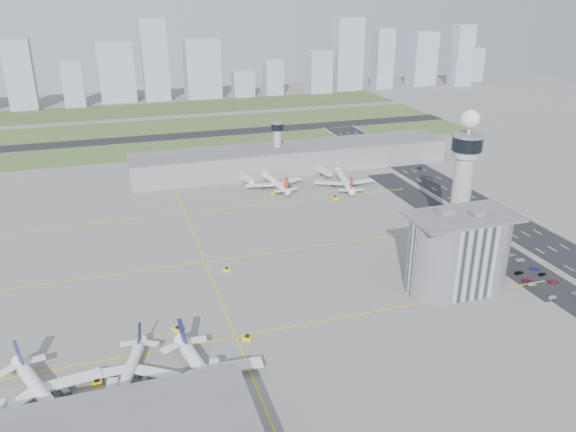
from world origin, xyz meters
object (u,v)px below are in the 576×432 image
object	(u,v)px
airplane_far_b	(344,176)
car_lot_10	(520,260)
jet_bridge_near_2	(215,396)
car_lot_11	(512,255)
jet_bridge_near_1	(107,419)
car_lot_3	(519,273)
airplane_far_a	(274,177)
jet_bridge_far_0	(243,178)
tug_2	(247,338)
car_lot_7	(554,282)
control_tower	(463,177)
airplane_near_c	(206,370)
admin_building	(458,252)
car_lot_1	(532,284)
car_lot_8	(542,274)
tug_1	(178,329)
tug_0	(97,382)
car_lot_6	(576,293)
car_hw_4	(367,148)
car_hw_2	(420,168)
car_hw_1	(491,213)
secondary_tower	(278,142)
jet_bridge_far_1	(318,170)
car_lot_5	(494,257)
car_lot_0	(552,297)
car_lot_2	(527,280)
tug_5	(335,197)
airplane_near_b	(127,368)
car_lot_4	(499,263)
tug_4	(274,192)
tug_3	(227,269)

from	to	relation	value
airplane_far_b	car_lot_10	xyz separation A→B (m)	(33.72, -117.82, -5.49)
jet_bridge_near_2	car_lot_11	xyz separation A→B (m)	(145.48, 54.77, -2.27)
jet_bridge_near_1	car_lot_3	distance (m)	171.66
airplane_far_a	jet_bridge_far_0	size ratio (longest dim) A/B	3.10
jet_bridge_near_2	tug_2	bearing A→B (deg)	-20.34
jet_bridge_far_0	car_lot_7	world-z (taller)	jet_bridge_far_0
car_lot_7	car_lot_10	distance (m)	20.79
control_tower	car_lot_3	size ratio (longest dim) A/B	15.22
airplane_near_c	airplane_far_b	world-z (taller)	airplane_near_c
admin_building	jet_bridge_far_0	size ratio (longest dim) A/B	3.00
car_lot_1	car_lot_8	size ratio (longest dim) A/B	0.97
airplane_near_c	tug_1	bearing A→B (deg)	175.25
tug_0	car_lot_6	world-z (taller)	tug_0
airplane_near_c	tug_0	bearing A→B (deg)	-122.05
jet_bridge_near_1	tug_0	bearing A→B (deg)	17.79
airplane_far_b	car_hw_4	bearing A→B (deg)	-23.23
airplane_far_a	car_hw_2	bearing A→B (deg)	-93.01
car_lot_11	car_hw_1	xyz separation A→B (m)	(22.92, 46.13, -0.02)
tug_0	tug_1	world-z (taller)	tug_1
secondary_tower	car_lot_1	size ratio (longest dim) A/B	9.06
jet_bridge_far_1	car_lot_5	world-z (taller)	jet_bridge_far_1
control_tower	admin_building	xyz separation A→B (m)	(-20.01, -30.00, -19.74)
car_hw_4	secondary_tower	bearing A→B (deg)	-159.36
car_lot_10	car_lot_0	bearing A→B (deg)	172.30
tug_1	car_hw_1	bearing A→B (deg)	165.50
tug_0	car_lot_2	bearing A→B (deg)	-88.21
car_lot_7	admin_building	bearing A→B (deg)	76.73
car_lot_10	tug_5	bearing A→B (deg)	36.02
airplane_far_a	car_lot_10	size ratio (longest dim) A/B	9.76
airplane_near_b	tug_1	distance (m)	29.46
admin_building	tug_1	world-z (taller)	admin_building
car_lot_11	car_lot_4	bearing A→B (deg)	108.59
tug_5	car_lot_3	size ratio (longest dim) A/B	0.83
jet_bridge_near_2	car_lot_11	distance (m)	155.46
airplane_far_a	car_lot_6	xyz separation A→B (m)	(76.42, -160.15, -5.43)
jet_bridge_far_1	tug_5	size ratio (longest dim) A/B	3.97
car_lot_3	car_hw_4	bearing A→B (deg)	-13.43
car_lot_2	tug_4	bearing A→B (deg)	28.80
jet_bridge_near_1	tug_1	distance (m)	47.43
car_lot_1	car_lot_3	bearing A→B (deg)	-5.21
car_lot_3	car_lot_4	xyz separation A→B (m)	(-2.17, 10.31, -0.02)
car_lot_1	car_lot_4	size ratio (longest dim) A/B	1.00
airplane_far_a	car_hw_4	world-z (taller)	airplane_far_a
airplane_near_c	jet_bridge_near_1	world-z (taller)	airplane_near_c
car_lot_6	tug_3	bearing A→B (deg)	57.54
car_lot_1	jet_bridge_far_0	bearing A→B (deg)	29.97
jet_bridge_far_1	tug_0	bearing A→B (deg)	-48.43
jet_bridge_near_1	car_lot_5	distance (m)	175.23
tug_3	tug_5	world-z (taller)	tug_5
jet_bridge_near_1	car_hw_1	distance (m)	222.59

